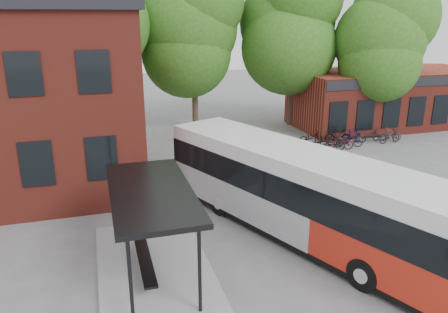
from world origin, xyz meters
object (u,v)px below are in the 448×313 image
object	(u,v)px
city_bus	(299,194)
bicycle_5	(352,136)
bicycle_3	(338,136)
bicycle_4	(349,140)
bicycle_extra_0	(390,137)
bicycle_1	(332,143)
bicycle_2	(340,143)
bicycle_6	(370,135)
bicycle_7	(390,134)
bicycle_0	(311,137)
bus_shelter	(153,232)

from	to	relation	value
city_bus	bicycle_5	size ratio (longest dim) A/B	8.06
bicycle_3	bicycle_5	distance (m)	0.90
bicycle_4	bicycle_5	distance (m)	0.94
bicycle_5	bicycle_extra_0	bearing A→B (deg)	-119.29
bicycle_4	bicycle_extra_0	xyz separation A→B (m)	(2.98, -0.01, -0.06)
bicycle_1	bicycle_2	size ratio (longest dim) A/B	0.90
bicycle_2	bicycle_extra_0	distance (m)	3.83
bicycle_6	bicycle_extra_0	distance (m)	1.22
bicycle_3	bicycle_6	world-z (taller)	bicycle_3
bicycle_2	bicycle_7	size ratio (longest dim) A/B	1.16
bicycle_4	bicycle_0	bearing A→B (deg)	72.15
bicycle_4	bicycle_5	bearing A→B (deg)	-27.96
bus_shelter	bicycle_7	distance (m)	20.07
bicycle_0	bicycle_extra_0	distance (m)	5.06
bicycle_0	bicycle_6	bearing A→B (deg)	-99.74
bicycle_1	city_bus	bearing A→B (deg)	167.53
bicycle_3	bicycle_6	distance (m)	2.15
bicycle_3	bicycle_7	bearing A→B (deg)	-78.43
city_bus	bicycle_extra_0	xyz separation A→B (m)	(11.02, 9.39, -1.19)
bicycle_7	bicycle_6	bearing A→B (deg)	103.81
city_bus	bicycle_3	bearing A→B (deg)	29.77
bicycle_1	bicycle_4	distance (m)	1.34
bicycle_0	bicycle_extra_0	xyz separation A→B (m)	(4.89, -1.32, -0.01)
bicycle_0	bicycle_extra_0	bearing A→B (deg)	-104.39
bicycle_6	bicycle_4	bearing A→B (deg)	100.74
bus_shelter	bicycle_7	xyz separation A→B (m)	(16.78, 10.97, -1.01)
bicycle_extra_0	bicycle_3	bearing A→B (deg)	67.45
bicycle_5	bus_shelter	bearing A→B (deg)	115.39
bicycle_1	bicycle_6	size ratio (longest dim) A/B	0.90
bicycle_1	bicycle_4	xyz separation A→B (m)	(1.31, 0.30, 0.02)
bicycle_4	bicycle_7	world-z (taller)	bicycle_4
bus_shelter	bicycle_4	world-z (taller)	bus_shelter
bicycle_extra_0	bicycle_0	bearing A→B (deg)	68.68
bicycle_4	bicycle_3	bearing A→B (deg)	28.91
bicycle_6	bicycle_0	bearing A→B (deg)	72.85
bus_shelter	bicycle_5	world-z (taller)	bus_shelter
bicycle_3	bicycle_extra_0	bearing A→B (deg)	-86.37
bicycle_2	bicycle_5	size ratio (longest dim) A/B	1.09
bicycle_3	bicycle_5	world-z (taller)	bicycle_3
bicycle_0	bicycle_3	distance (m)	1.75
bicycle_3	bicycle_6	xyz separation A→B (m)	(2.12, -0.32, -0.05)
city_bus	bicycle_0	bearing A→B (deg)	37.20
bicycle_1	bicycle_7	xyz separation A→B (m)	(4.59, 0.71, -0.02)
bicycle_3	city_bus	bearing A→B (deg)	162.71
city_bus	bicycle_0	distance (m)	12.39
bicycle_2	bicycle_0	bearing A→B (deg)	48.03
bicycle_1	bicycle_3	size ratio (longest dim) A/B	0.92
bicycle_4	bicycle_extra_0	size ratio (longest dim) A/B	1.15
bicycle_1	bicycle_extra_0	world-z (taller)	bicycle_1
bicycle_1	bicycle_7	bearing A→B (deg)	-57.21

